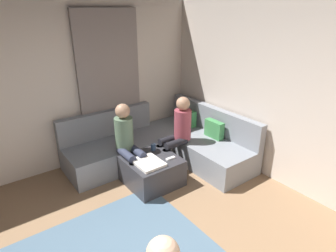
{
  "coord_description": "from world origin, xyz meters",
  "views": [
    {
      "loc": [
        1.52,
        -0.71,
        2.5
      ],
      "look_at": [
        -1.63,
        1.63,
        0.85
      ],
      "focal_mm": 30.22,
      "sensor_mm": 36.0,
      "label": 1
    }
  ],
  "objects_px": {
    "ottoman": "(152,171)",
    "coffee_mug": "(153,147)",
    "sectional_couch": "(164,145)",
    "person_on_couch_back": "(178,130)",
    "person_on_couch_side": "(127,140)",
    "game_remote": "(171,158)"
  },
  "relations": [
    {
      "from": "ottoman",
      "to": "coffee_mug",
      "type": "distance_m",
      "value": 0.38
    },
    {
      "from": "sectional_couch",
      "to": "person_on_couch_back",
      "type": "xyz_separation_m",
      "value": [
        0.31,
        0.06,
        0.38
      ]
    },
    {
      "from": "sectional_couch",
      "to": "person_on_couch_side",
      "type": "distance_m",
      "value": 0.88
    },
    {
      "from": "sectional_couch",
      "to": "person_on_couch_side",
      "type": "xyz_separation_m",
      "value": [
        0.15,
        -0.79,
        0.38
      ]
    },
    {
      "from": "sectional_couch",
      "to": "ottoman",
      "type": "relative_size",
      "value": 3.36
    },
    {
      "from": "ottoman",
      "to": "coffee_mug",
      "type": "height_order",
      "value": "coffee_mug"
    },
    {
      "from": "ottoman",
      "to": "game_remote",
      "type": "height_order",
      "value": "game_remote"
    },
    {
      "from": "coffee_mug",
      "to": "game_remote",
      "type": "height_order",
      "value": "coffee_mug"
    },
    {
      "from": "sectional_couch",
      "to": "person_on_couch_back",
      "type": "bearing_deg",
      "value": 10.0
    },
    {
      "from": "ottoman",
      "to": "game_remote",
      "type": "bearing_deg",
      "value": 50.71
    },
    {
      "from": "sectional_couch",
      "to": "game_remote",
      "type": "xyz_separation_m",
      "value": [
        0.67,
        -0.36,
        0.15
      ]
    },
    {
      "from": "ottoman",
      "to": "person_on_couch_side",
      "type": "distance_m",
      "value": 0.6
    },
    {
      "from": "person_on_couch_back",
      "to": "person_on_couch_side",
      "type": "bearing_deg",
      "value": 78.93
    },
    {
      "from": "ottoman",
      "to": "coffee_mug",
      "type": "relative_size",
      "value": 8.0
    },
    {
      "from": "sectional_couch",
      "to": "person_on_couch_side",
      "type": "bearing_deg",
      "value": -79.35
    },
    {
      "from": "sectional_couch",
      "to": "ottoman",
      "type": "xyz_separation_m",
      "value": [
        0.49,
        -0.58,
        -0.07
      ]
    },
    {
      "from": "person_on_couch_side",
      "to": "sectional_couch",
      "type": "bearing_deg",
      "value": -169.35
    },
    {
      "from": "game_remote",
      "to": "ottoman",
      "type": "bearing_deg",
      "value": -129.29
    },
    {
      "from": "coffee_mug",
      "to": "person_on_couch_back",
      "type": "distance_m",
      "value": 0.5
    },
    {
      "from": "ottoman",
      "to": "person_on_couch_side",
      "type": "bearing_deg",
      "value": -149.47
    },
    {
      "from": "person_on_couch_side",
      "to": "ottoman",
      "type": "bearing_deg",
      "value": 120.53
    },
    {
      "from": "game_remote",
      "to": "person_on_couch_back",
      "type": "height_order",
      "value": "person_on_couch_back"
    }
  ]
}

